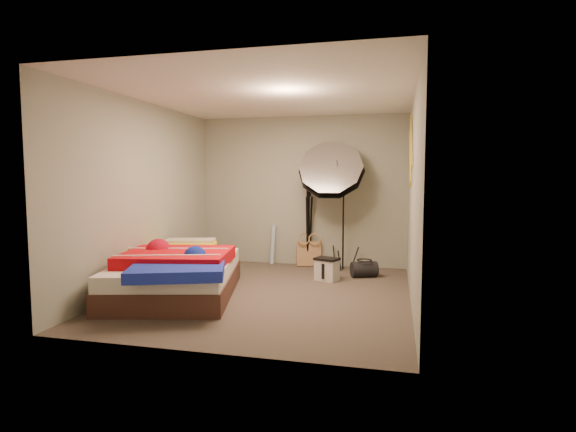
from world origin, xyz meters
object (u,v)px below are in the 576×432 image
(camera_case, at_px, (327,270))
(camera_tripod, at_px, (309,222))
(duffel_bag, at_px, (364,269))
(bed, at_px, (177,272))
(photo_umbrella, at_px, (332,172))
(wrapping_roll, at_px, (273,245))
(tote_bag, at_px, (309,254))

(camera_case, height_order, camera_tripod, camera_tripod)
(duffel_bag, relative_size, bed, 0.16)
(bed, relative_size, photo_umbrella, 1.09)
(photo_umbrella, xyz_separation_m, camera_tripod, (-0.42, 0.28, -0.83))
(duffel_bag, relative_size, camera_tripod, 0.30)
(duffel_bag, bearing_deg, wrapping_roll, 135.96)
(photo_umbrella, distance_m, camera_tripod, 0.97)
(tote_bag, height_order, duffel_bag, tote_bag)
(camera_tripod, bearing_deg, wrapping_roll, 177.94)
(wrapping_roll, distance_m, bed, 2.33)
(tote_bag, bearing_deg, photo_umbrella, -51.61)
(photo_umbrella, height_order, camera_tripod, photo_umbrella)
(photo_umbrella, bearing_deg, bed, -131.16)
(camera_case, height_order, photo_umbrella, photo_umbrella)
(tote_bag, distance_m, bed, 2.57)
(duffel_bag, bearing_deg, camera_tripod, 125.14)
(wrapping_roll, relative_size, photo_umbrella, 0.30)
(wrapping_roll, relative_size, bed, 0.28)
(photo_umbrella, bearing_deg, wrapping_roll, 163.84)
(tote_bag, height_order, photo_umbrella, photo_umbrella)
(duffel_bag, bearing_deg, camera_case, -167.42)
(duffel_bag, distance_m, photo_umbrella, 1.59)
(camera_tripod, bearing_deg, photo_umbrella, -33.79)
(wrapping_roll, bearing_deg, bed, -106.10)
(tote_bag, relative_size, photo_umbrella, 0.19)
(wrapping_roll, bearing_deg, duffel_bag, -22.39)
(camera_case, bearing_deg, camera_tripod, 135.97)
(camera_case, xyz_separation_m, duffel_bag, (0.51, 0.35, -0.04))
(duffel_bag, bearing_deg, photo_umbrella, 125.59)
(duffel_bag, height_order, camera_tripod, camera_tripod)
(duffel_bag, distance_m, bed, 2.74)
(photo_umbrella, bearing_deg, camera_tripod, 146.21)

